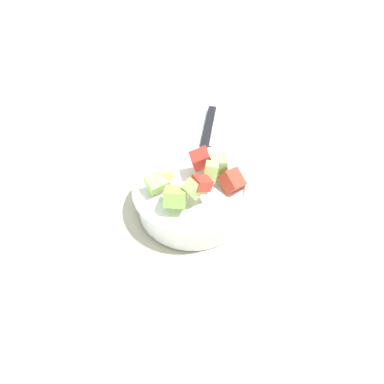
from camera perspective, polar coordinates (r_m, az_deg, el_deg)
name	(u,v)px	position (r m, az deg, el deg)	size (l,w,h in m)	color
ground_plane	(199,205)	(0.86, 0.89, -1.63)	(2.40, 2.40, 0.00)	silver
placemat	(199,204)	(0.86, 0.90, -1.50)	(0.44, 0.31, 0.01)	#BCB299
salad_bowl	(192,194)	(0.82, 0.06, -0.28)	(0.22, 0.22, 0.12)	white
serving_spoon	(205,142)	(0.98, 1.68, 6.35)	(0.20, 0.04, 0.01)	black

